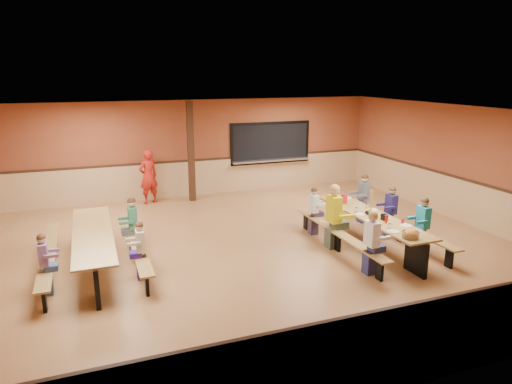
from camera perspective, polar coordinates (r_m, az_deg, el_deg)
name	(u,v)px	position (r m, az deg, el deg)	size (l,w,h in m)	color
ground	(246,250)	(10.17, -1.28, -7.26)	(12.00, 12.00, 0.00)	brown
room_envelope	(246,220)	(9.93, -1.31, -3.56)	(12.04, 10.04, 3.02)	brown
kitchen_pass_through	(271,145)	(15.17, 1.83, 5.94)	(2.78, 0.28, 1.38)	black
structural_post	(191,152)	(13.81, -8.14, 4.97)	(0.18, 0.18, 3.00)	black
cafeteria_table_main	(371,224)	(10.53, 14.14, -3.89)	(1.91, 3.70, 0.74)	olive
cafeteria_table_second	(93,243)	(9.67, -19.65, -6.00)	(1.91, 3.70, 0.74)	olive
seated_child_white_left	(371,243)	(9.09, 14.22, -6.23)	(0.39, 0.32, 1.25)	white
seated_adult_yellow	(334,217)	(10.22, 9.67, -3.11)	(0.47, 0.39, 1.43)	#CAC211
seated_child_grey_left	(314,211)	(11.05, 7.21, -2.42)	(0.34, 0.28, 1.14)	silver
seated_child_teal_right	(422,226)	(10.46, 20.08, -3.97)	(0.38, 0.31, 1.23)	teal
seated_child_navy_right	(391,212)	(11.28, 16.47, -2.38)	(0.37, 0.30, 1.21)	#1F1A4F
seated_child_char_right	(364,199)	(12.17, 13.29, -0.81)	(0.39, 0.32, 1.26)	#51565C
seated_child_purple_sec	(45,265)	(8.84, -24.92, -8.28)	(0.32, 0.26, 1.11)	slate
seated_child_green_sec	(133,226)	(10.14, -15.10, -4.14)	(0.38, 0.31, 1.23)	#2E6749
seated_child_tan_sec	(141,251)	(8.90, -14.20, -7.14)	(0.32, 0.26, 1.12)	#BBB297
standing_woman	(148,177)	(13.88, -13.31, 1.89)	(0.60, 0.39, 1.63)	#B21D14
punch_pitcher	(344,199)	(11.21, 10.96, -0.84)	(0.16, 0.16, 0.22)	red
chip_bowl	(411,234)	(9.23, 18.76, -4.99)	(0.32, 0.32, 0.15)	orange
napkin_dispenser	(384,217)	(10.15, 15.74, -3.04)	(0.10, 0.14, 0.13)	black
condiment_mustard	(370,212)	(10.39, 14.08, -2.39)	(0.06, 0.06, 0.17)	yellow
condiment_ketchup	(386,219)	(9.95, 15.96, -3.29)	(0.06, 0.06, 0.17)	#B2140F
table_paddle	(370,208)	(10.46, 14.10, -2.00)	(0.16, 0.16, 0.56)	black
place_settings	(371,212)	(10.45, 14.23, -2.49)	(0.65, 3.30, 0.11)	beige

